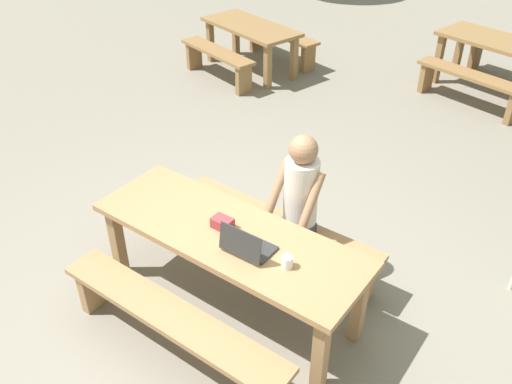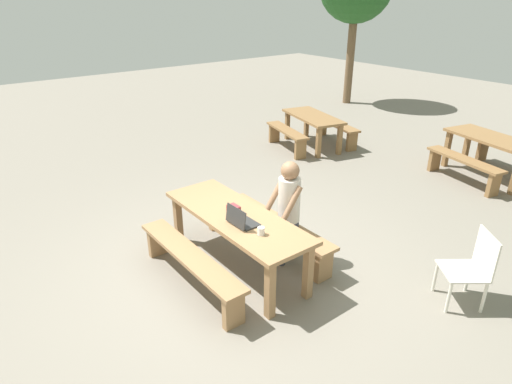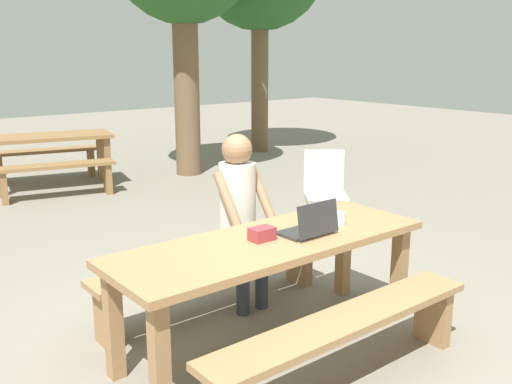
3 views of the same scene
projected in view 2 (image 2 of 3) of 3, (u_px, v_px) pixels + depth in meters
The scene contains 14 objects.
ground_plane at pixel (237, 266), 5.57m from camera, with size 30.00×30.00×0.00m, color gray.
picnic_table_front at pixel (236, 222), 5.31m from camera, with size 2.17×0.75×0.74m.
bench_near at pixel (190, 261), 5.07m from camera, with size 1.93×0.30×0.44m.
bench_far at pixel (277, 227), 5.80m from camera, with size 1.93×0.30×0.44m.
laptop at pixel (241, 220), 5.01m from camera, with size 0.35×0.26×0.23m.
small_pouch at pixel (234, 209), 5.30m from camera, with size 0.15×0.11×0.08m.
coffee_mug at pixel (261, 231), 4.81m from camera, with size 0.08×0.08×0.09m.
person_seated at pixel (287, 204), 5.44m from camera, with size 0.39×0.40×1.33m.
plastic_chair at pixel (471, 267), 4.76m from camera, with size 0.62×0.62×0.86m.
picnic_table_mid at pixel (492, 144), 8.00m from camera, with size 1.81×1.10×0.77m.
bench_mid_south at pixel (463, 165), 7.88m from camera, with size 1.55×0.64×0.46m.
picnic_table_rear at pixel (313, 121), 9.64m from camera, with size 1.73×1.08×0.71m.
bench_rear_south at pixel (287, 135), 9.51m from camera, with size 1.47×0.64×0.46m.
bench_rear_north at pixel (336, 129), 9.97m from camera, with size 1.47×0.64×0.46m.
Camera 2 is at (3.84, -2.67, 3.18)m, focal length 30.79 mm.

